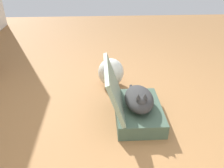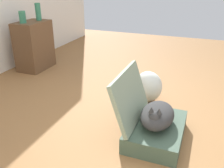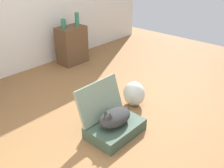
% 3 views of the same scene
% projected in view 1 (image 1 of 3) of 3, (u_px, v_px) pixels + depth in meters
% --- Properties ---
extents(ground_plane, '(7.68, 7.68, 0.00)m').
position_uv_depth(ground_plane, '(111.00, 104.00, 2.58)').
color(ground_plane, olive).
rests_on(ground_plane, ground).
extents(suitcase_base, '(0.65, 0.46, 0.15)m').
position_uv_depth(suitcase_base, '(138.00, 112.00, 2.33)').
color(suitcase_base, '#384C3D').
rests_on(suitcase_base, ground).
extents(suitcase_lid, '(0.65, 0.18, 0.44)m').
position_uv_depth(suitcase_lid, '(114.00, 88.00, 2.17)').
color(suitcase_lid, gray).
rests_on(suitcase_lid, suitcase_base).
extents(cat, '(0.52, 0.28, 0.22)m').
position_uv_depth(cat, '(139.00, 99.00, 2.24)').
color(cat, '#2D2D2D').
rests_on(cat, suitcase_base).
extents(plastic_bag_white, '(0.29, 0.32, 0.35)m').
position_uv_depth(plastic_bag_white, '(111.00, 72.00, 2.85)').
color(plastic_bag_white, silver).
rests_on(plastic_bag_white, ground).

